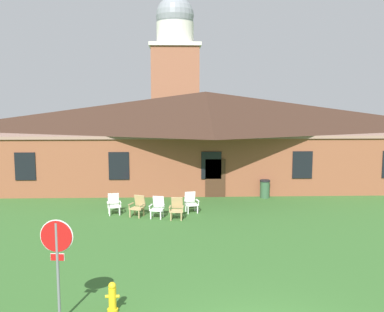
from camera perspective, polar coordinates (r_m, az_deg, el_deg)
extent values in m
cube|color=brown|center=(29.60, 1.68, -0.02)|extent=(25.02, 10.00, 3.20)
cube|color=#926D5E|center=(29.42, 1.70, 3.23)|extent=(25.52, 10.20, 0.16)
pyramid|color=#382319|center=(29.36, 1.71, 5.75)|extent=(26.02, 10.40, 2.43)
cube|color=black|center=(25.83, -20.28, -1.23)|extent=(1.10, 0.06, 1.50)
cube|color=black|center=(24.72, -9.20, -1.23)|extent=(1.10, 0.06, 1.50)
cube|color=black|center=(24.61, 2.45, -1.18)|extent=(1.10, 0.06, 1.50)
cube|color=black|center=(25.49, 13.74, -1.09)|extent=(1.10, 0.06, 1.50)
cube|color=#422819|center=(24.74, 2.95, -2.80)|extent=(1.10, 0.06, 2.10)
cube|color=#93563D|center=(47.64, -2.11, 7.19)|extent=(4.80, 4.80, 10.44)
cube|color=silver|center=(47.91, -2.15, 13.67)|extent=(5.18, 5.18, 0.36)
cylinder|color=silver|center=(48.07, -2.15, 15.18)|extent=(3.80, 3.80, 2.20)
sphere|color=gray|center=(48.34, -2.16, 17.27)|extent=(3.88, 3.88, 3.88)
cylinder|color=slate|center=(11.69, -16.53, -14.00)|extent=(0.07, 0.07, 2.50)
cylinder|color=white|center=(11.40, -16.68, -9.64)|extent=(0.80, 0.09, 0.81)
cylinder|color=#B71414|center=(11.37, -16.73, -9.68)|extent=(0.76, 0.09, 0.76)
cube|color=#B71414|center=(11.55, -16.61, -12.13)|extent=(0.32, 0.06, 0.16)
cube|color=white|center=(11.56, -16.59, -12.11)|extent=(0.34, 0.05, 0.18)
cube|color=silver|center=(21.38, -9.12, -6.93)|extent=(0.06, 0.06, 0.36)
cube|color=silver|center=(21.34, -10.35, -6.98)|extent=(0.06, 0.06, 0.36)
cube|color=silver|center=(21.80, -9.22, -6.64)|extent=(0.06, 0.06, 0.36)
cube|color=silver|center=(21.77, -10.44, -6.69)|extent=(0.06, 0.06, 0.36)
cube|color=silver|center=(21.52, -9.79, -6.28)|extent=(0.64, 0.62, 0.05)
cube|color=silver|center=(21.76, -9.88, -5.32)|extent=(0.54, 0.30, 0.54)
cube|color=silver|center=(21.48, -9.03, -5.75)|extent=(0.16, 0.47, 0.03)
cube|color=silver|center=(21.35, -8.98, -6.14)|extent=(0.05, 0.05, 0.22)
cube|color=silver|center=(21.44, -10.58, -5.82)|extent=(0.16, 0.47, 0.03)
cube|color=silver|center=(21.31, -10.54, -6.20)|extent=(0.05, 0.05, 0.22)
cube|color=tan|center=(20.74, -6.69, -7.33)|extent=(0.07, 0.07, 0.36)
cube|color=tan|center=(20.96, -7.81, -7.19)|extent=(0.07, 0.07, 0.36)
cube|color=tan|center=(21.12, -6.13, -7.05)|extent=(0.07, 0.07, 0.36)
cube|color=tan|center=(21.33, -7.23, -6.92)|extent=(0.07, 0.07, 0.36)
cube|color=tan|center=(20.99, -6.97, -6.58)|extent=(0.70, 0.69, 0.05)
cube|color=tan|center=(21.18, -6.59, -5.61)|extent=(0.55, 0.38, 0.54)
cube|color=tan|center=(20.79, -6.30, -6.15)|extent=(0.24, 0.45, 0.03)
cube|color=tan|center=(20.68, -6.50, -6.54)|extent=(0.05, 0.05, 0.22)
cube|color=tan|center=(21.06, -7.71, -6.00)|extent=(0.24, 0.45, 0.03)
cube|color=tan|center=(20.95, -7.92, -6.38)|extent=(0.05, 0.05, 0.22)
cube|color=white|center=(20.46, -3.97, -7.50)|extent=(0.06, 0.06, 0.36)
cube|color=white|center=(20.58, -5.22, -7.43)|extent=(0.06, 0.06, 0.36)
cube|color=white|center=(20.88, -3.66, -7.20)|extent=(0.06, 0.06, 0.36)
cube|color=white|center=(20.99, -4.88, -7.13)|extent=(0.06, 0.06, 0.36)
cube|color=white|center=(20.67, -4.44, -6.76)|extent=(0.64, 0.63, 0.05)
cube|color=white|center=(20.90, -4.22, -5.76)|extent=(0.54, 0.30, 0.54)
cube|color=white|center=(20.54, -3.67, -6.29)|extent=(0.16, 0.47, 0.03)
cube|color=white|center=(20.41, -3.78, -6.70)|extent=(0.05, 0.05, 0.22)
cube|color=white|center=(20.68, -5.24, -6.21)|extent=(0.16, 0.47, 0.03)
cube|color=white|center=(20.56, -5.36, -6.61)|extent=(0.05, 0.05, 0.22)
cube|color=tan|center=(20.22, -1.37, -7.67)|extent=(0.05, 0.05, 0.36)
cube|color=tan|center=(20.26, -2.68, -7.65)|extent=(0.05, 0.05, 0.36)
cube|color=tan|center=(20.64, -1.27, -7.35)|extent=(0.05, 0.05, 0.36)
cube|color=tan|center=(20.68, -2.55, -7.33)|extent=(0.05, 0.05, 0.36)
cube|color=tan|center=(20.40, -1.97, -6.94)|extent=(0.59, 0.57, 0.05)
cube|color=tan|center=(20.62, -1.89, -5.92)|extent=(0.53, 0.24, 0.54)
cube|color=tan|center=(20.30, -1.16, -6.44)|extent=(0.10, 0.47, 0.03)
cube|color=tan|center=(20.18, -1.19, -6.85)|extent=(0.04, 0.04, 0.22)
cube|color=tan|center=(20.36, -2.80, -6.41)|extent=(0.10, 0.47, 0.03)
cube|color=tan|center=(20.23, -2.84, -6.82)|extent=(0.04, 0.04, 0.22)
cube|color=white|center=(21.46, 0.69, -6.77)|extent=(0.06, 0.06, 0.36)
cube|color=white|center=(21.34, -0.50, -6.85)|extent=(0.06, 0.06, 0.36)
cube|color=white|center=(21.87, 0.37, -6.50)|extent=(0.06, 0.06, 0.36)
cube|color=white|center=(21.76, -0.80, -6.57)|extent=(0.06, 0.06, 0.36)
cube|color=white|center=(21.56, -0.06, -6.14)|extent=(0.64, 0.63, 0.05)
cube|color=white|center=(21.78, -0.27, -5.19)|extent=(0.54, 0.30, 0.54)
cube|color=white|center=(21.57, 0.70, -5.60)|extent=(0.17, 0.47, 0.03)
cube|color=white|center=(21.44, 0.82, -5.98)|extent=(0.05, 0.05, 0.22)
cube|color=white|center=(21.42, -0.80, -5.70)|extent=(0.17, 0.47, 0.03)
cube|color=white|center=(21.30, -0.69, -6.08)|extent=(0.05, 0.05, 0.22)
cylinder|color=gold|center=(12.40, -9.96, -18.58)|extent=(0.28, 0.28, 0.08)
cylinder|color=gold|center=(12.27, -9.99, -17.26)|extent=(0.20, 0.20, 0.55)
sphere|color=gold|center=(12.13, -10.03, -15.82)|extent=(0.20, 0.20, 0.20)
cylinder|color=gold|center=(12.26, -10.63, -17.00)|extent=(0.10, 0.08, 0.08)
cylinder|color=gold|center=(12.23, -9.37, -17.04)|extent=(0.10, 0.08, 0.08)
cylinder|color=#335638|center=(24.97, 9.16, -4.20)|extent=(0.52, 0.52, 0.90)
cylinder|color=black|center=(24.88, 9.18, -3.09)|extent=(0.56, 0.56, 0.08)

